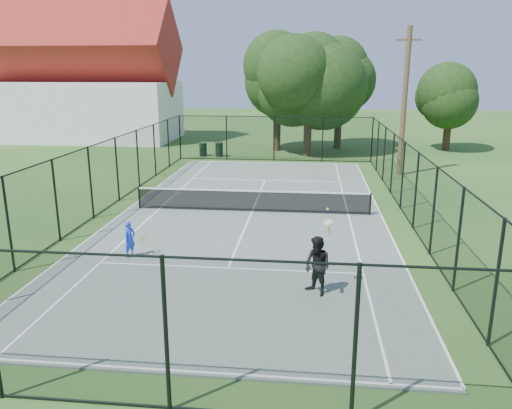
# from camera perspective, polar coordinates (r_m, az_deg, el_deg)

# --- Properties ---
(ground) EXTENTS (120.00, 120.00, 0.00)m
(ground) POSITION_cam_1_polar(r_m,az_deg,el_deg) (21.56, -0.46, -0.97)
(ground) COLOR #214D1A
(tennis_court) EXTENTS (11.00, 24.00, 0.06)m
(tennis_court) POSITION_cam_1_polar(r_m,az_deg,el_deg) (21.55, -0.46, -0.90)
(tennis_court) COLOR #59695F
(tennis_court) RESTS_ON ground
(tennis_net) EXTENTS (10.08, 0.08, 0.95)m
(tennis_net) POSITION_cam_1_polar(r_m,az_deg,el_deg) (21.41, -0.46, 0.52)
(tennis_net) COLOR black
(tennis_net) RESTS_ON tennis_court
(fence) EXTENTS (13.10, 26.10, 3.00)m
(fence) POSITION_cam_1_polar(r_m,az_deg,el_deg) (21.19, -0.47, 2.93)
(fence) COLOR black
(fence) RESTS_ON ground
(tree_near_left) EXTENTS (6.19, 6.19, 8.08)m
(tree_near_left) POSITION_cam_1_polar(r_m,az_deg,el_deg) (38.09, 2.46, 13.59)
(tree_near_left) COLOR #332114
(tree_near_left) RESTS_ON ground
(tree_near_mid) EXTENTS (6.53, 6.53, 8.54)m
(tree_near_mid) POSITION_cam_1_polar(r_m,az_deg,el_deg) (35.61, 6.07, 13.89)
(tree_near_mid) COLOR #332114
(tree_near_mid) RESTS_ON ground
(tree_near_right) EXTENTS (5.60, 5.60, 7.73)m
(tree_near_right) POSITION_cam_1_polar(r_m,az_deg,el_deg) (39.82, 9.55, 13.39)
(tree_near_right) COLOR #332114
(tree_near_right) RESTS_ON ground
(tree_far_right) EXTENTS (4.50, 4.50, 5.95)m
(tree_far_right) POSITION_cam_1_polar(r_m,az_deg,el_deg) (41.01, 21.31, 10.91)
(tree_far_right) COLOR #332114
(tree_far_right) RESTS_ON ground
(building) EXTENTS (15.30, 8.15, 11.87)m
(building) POSITION_cam_1_polar(r_m,az_deg,el_deg) (46.80, -18.83, 13.06)
(building) COLOR silver
(building) RESTS_ON ground
(trash_bin_left) EXTENTS (0.58, 0.58, 0.94)m
(trash_bin_left) POSITION_cam_1_polar(r_m,az_deg,el_deg) (36.15, -6.07, 6.29)
(trash_bin_left) COLOR black
(trash_bin_left) RESTS_ON ground
(trash_bin_right) EXTENTS (0.58, 0.58, 0.99)m
(trash_bin_right) POSITION_cam_1_polar(r_m,az_deg,el_deg) (35.83, -4.24, 6.29)
(trash_bin_right) COLOR black
(trash_bin_right) RESTS_ON ground
(utility_pole) EXTENTS (1.40, 0.30, 8.33)m
(utility_pole) POSITION_cam_1_polar(r_m,az_deg,el_deg) (30.09, 16.59, 11.18)
(utility_pole) COLOR #4C3823
(utility_pole) RESTS_ON ground
(player_blue) EXTENTS (0.81, 0.52, 1.21)m
(player_blue) POSITION_cam_1_polar(r_m,az_deg,el_deg) (16.75, -14.21, -3.86)
(player_blue) COLOR blue
(player_blue) RESTS_ON tennis_court
(player_black) EXTENTS (1.00, 1.12, 2.29)m
(player_black) POSITION_cam_1_polar(r_m,az_deg,el_deg) (13.63, 7.04, -6.98)
(player_black) COLOR black
(player_black) RESTS_ON tennis_court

